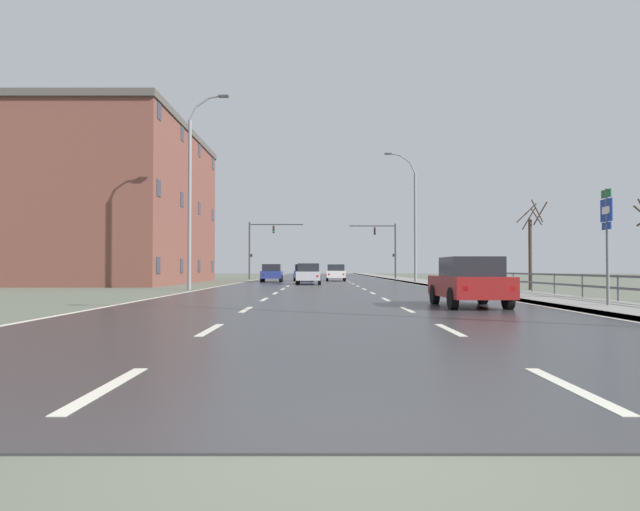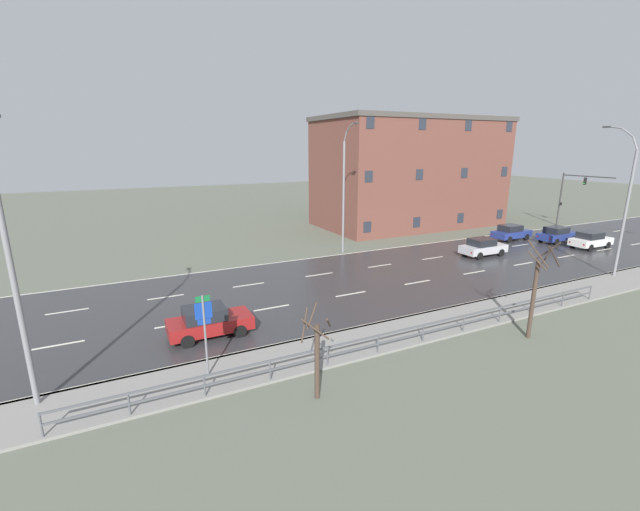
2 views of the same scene
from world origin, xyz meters
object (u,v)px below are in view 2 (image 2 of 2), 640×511
(car_distant, at_px, (557,234))
(car_far_right, at_px, (591,240))
(car_near_right, at_px, (483,247))
(car_mid_centre, at_px, (209,321))
(car_far_left, at_px, (511,232))
(brick_building, at_px, (409,172))
(street_lamp_midground, at_px, (624,205))
(street_lamp_left_bank, at_px, (344,191))
(highway_sign, at_px, (205,326))
(street_lamp_foreground, at_px, (13,272))
(traffic_signal_left, at_px, (570,191))

(car_distant, relative_size, car_far_right, 1.00)
(car_near_right, bearing_deg, car_mid_centre, -77.19)
(car_far_left, xyz_separation_m, brick_building, (-11.98, -3.95, 5.47))
(street_lamp_midground, height_order, street_lamp_left_bank, street_lamp_left_bank)
(highway_sign, relative_size, brick_building, 0.17)
(car_far_left, xyz_separation_m, car_distant, (2.71, 3.24, 0.00))
(street_lamp_foreground, relative_size, brick_building, 0.48)
(car_mid_centre, bearing_deg, street_lamp_midground, 83.65)
(highway_sign, relative_size, car_far_left, 0.87)
(highway_sign, distance_m, brick_building, 38.45)
(street_lamp_foreground, relative_size, car_near_right, 2.53)
(car_near_right, bearing_deg, street_lamp_left_bank, -121.96)
(car_near_right, bearing_deg, traffic_signal_left, 106.44)
(traffic_signal_left, xyz_separation_m, car_near_right, (5.75, -19.69, -3.36))
(traffic_signal_left, relative_size, car_far_left, 1.51)
(street_lamp_foreground, bearing_deg, street_lamp_left_bank, 125.02)
(car_distant, xyz_separation_m, car_far_right, (3.01, 0.50, 0.00))
(car_distant, relative_size, brick_building, 0.19)
(street_lamp_midground, distance_m, car_near_right, 10.35)
(street_lamp_midground, relative_size, traffic_signal_left, 1.71)
(car_far_left, bearing_deg, car_mid_centre, -75.97)
(highway_sign, bearing_deg, street_lamp_left_bank, 136.07)
(traffic_signal_left, xyz_separation_m, car_mid_centre, (11.27, -44.34, -3.36))
(street_lamp_foreground, height_order, car_far_right, street_lamp_foreground)
(highway_sign, xyz_separation_m, traffic_signal_left, (-15.17, 45.21, 1.86))
(highway_sign, height_order, car_far_right, highway_sign)
(street_lamp_midground, distance_m, car_mid_centre, 29.11)
(traffic_signal_left, distance_m, car_mid_centre, 45.88)
(car_far_left, bearing_deg, street_lamp_foreground, -74.53)
(street_lamp_midground, bearing_deg, car_distant, 143.32)
(car_mid_centre, bearing_deg, car_near_right, 102.16)
(street_lamp_left_bank, relative_size, car_mid_centre, 2.71)
(highway_sign, height_order, brick_building, brick_building)
(street_lamp_midground, relative_size, brick_building, 0.50)
(street_lamp_foreground, distance_m, car_far_right, 43.50)
(car_far_left, bearing_deg, street_lamp_left_bank, -101.16)
(street_lamp_foreground, xyz_separation_m, car_mid_centre, (-2.98, 6.91, -4.31))
(brick_building, bearing_deg, car_far_right, 23.46)
(car_near_right, xyz_separation_m, brick_building, (-15.37, 3.60, 5.47))
(street_lamp_foreground, xyz_separation_m, car_far_right, (-6.16, 42.84, -4.31))
(street_lamp_foreground, bearing_deg, car_mid_centre, 113.30)
(car_near_right, height_order, brick_building, brick_building)
(car_far_left, distance_m, car_far_right, 6.84)
(highway_sign, bearing_deg, car_far_right, 100.90)
(highway_sign, bearing_deg, car_mid_centre, 167.45)
(street_lamp_midground, distance_m, traffic_signal_left, 21.22)
(street_lamp_midground, height_order, car_near_right, street_lamp_midground)
(brick_building, bearing_deg, car_distant, 26.07)
(street_lamp_foreground, height_order, traffic_signal_left, street_lamp_foreground)
(traffic_signal_left, bearing_deg, car_mid_centre, -75.74)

